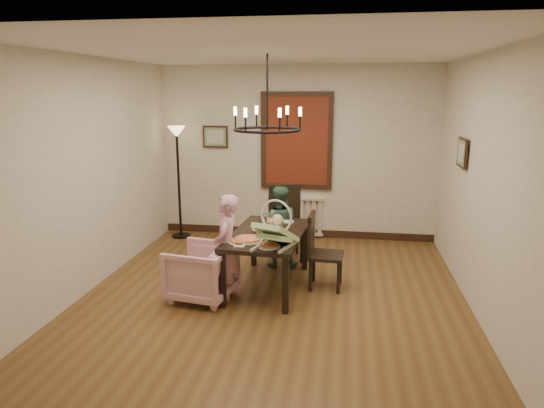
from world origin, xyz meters
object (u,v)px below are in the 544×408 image
(chair_right, at_px, (326,251))
(dining_table, at_px, (268,239))
(chair_far, at_px, (286,223))
(baby_bouncer, at_px, (276,231))
(armchair, at_px, (201,272))
(floor_lamp, at_px, (179,184))
(seated_man, at_px, (279,233))
(drinking_glass, at_px, (279,230))
(elderly_woman, at_px, (227,256))

(chair_right, bearing_deg, dining_table, 99.82)
(chair_far, height_order, baby_bouncer, chair_far)
(chair_far, relative_size, baby_bouncer, 1.93)
(dining_table, height_order, armchair, dining_table)
(dining_table, distance_m, floor_lamp, 2.60)
(seated_man, bearing_deg, armchair, 53.18)
(floor_lamp, bearing_deg, drinking_glass, -44.93)
(elderly_woman, height_order, floor_lamp, floor_lamp)
(chair_far, relative_size, drinking_glass, 8.56)
(dining_table, distance_m, chair_right, 0.74)
(armchair, xyz_separation_m, seated_man, (0.74, 1.21, 0.15))
(armchair, bearing_deg, elderly_woman, 109.65)
(chair_right, bearing_deg, drinking_glass, 108.26)
(dining_table, bearing_deg, drinking_glass, -20.15)
(dining_table, relative_size, floor_lamp, 0.86)
(armchair, distance_m, baby_bouncer, 1.05)
(baby_bouncer, distance_m, drinking_glass, 0.47)
(dining_table, height_order, floor_lamp, floor_lamp)
(dining_table, height_order, elderly_woman, elderly_woman)
(armchair, height_order, floor_lamp, floor_lamp)
(elderly_woman, distance_m, baby_bouncer, 0.71)
(dining_table, relative_size, chair_far, 1.45)
(armchair, distance_m, elderly_woman, 0.36)
(baby_bouncer, bearing_deg, floor_lamp, 148.25)
(dining_table, bearing_deg, seated_man, 91.51)
(chair_right, xyz_separation_m, drinking_glass, (-0.56, -0.15, 0.29))
(armchair, relative_size, drinking_glass, 5.70)
(drinking_glass, bearing_deg, chair_far, 92.79)
(chair_right, distance_m, floor_lamp, 3.10)
(chair_far, height_order, chair_right, chair_far)
(armchair, height_order, baby_bouncer, baby_bouncer)
(elderly_woman, relative_size, floor_lamp, 0.57)
(chair_right, relative_size, seated_man, 1.00)
(elderly_woman, bearing_deg, armchair, -81.15)
(elderly_woman, bearing_deg, dining_table, 133.28)
(chair_far, xyz_separation_m, floor_lamp, (-1.88, 0.81, 0.36))
(chair_far, height_order, drinking_glass, chair_far)
(elderly_woman, height_order, drinking_glass, elderly_woman)
(chair_right, distance_m, drinking_glass, 0.65)
(seated_man, bearing_deg, chair_right, 131.08)
(chair_far, distance_m, drinking_glass, 1.14)
(floor_lamp, bearing_deg, elderly_woman, -58.99)
(dining_table, height_order, chair_right, chair_right)
(chair_right, xyz_separation_m, baby_bouncer, (-0.54, -0.61, 0.41))
(chair_right, xyz_separation_m, armchair, (-1.43, -0.55, -0.15))
(chair_right, height_order, armchair, chair_right)
(floor_lamp, bearing_deg, armchair, -65.29)
(drinking_glass, relative_size, floor_lamp, 0.07)
(chair_far, bearing_deg, floor_lamp, 141.75)
(floor_lamp, bearing_deg, chair_far, -23.37)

